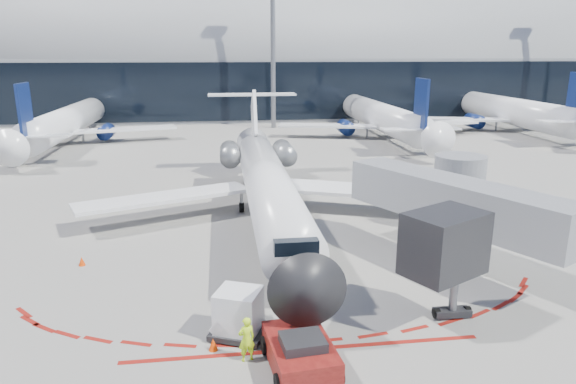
{
  "coord_description": "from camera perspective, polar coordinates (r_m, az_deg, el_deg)",
  "views": [
    {
      "loc": [
        -2.92,
        -28.77,
        11.14
      ],
      "look_at": [
        1.07,
        1.53,
        2.73
      ],
      "focal_mm": 32.0,
      "sensor_mm": 36.0,
      "label": 1
    }
  ],
  "objects": [
    {
      "name": "bg_airliner_3",
      "position": [
        82.08,
        23.48,
        10.19
      ],
      "size": [
        33.88,
        35.87,
        10.96
      ],
      "primitive_type": null,
      "color": "white",
      "rests_on": "ground"
    },
    {
      "name": "bg_airliner_1",
      "position": [
        70.29,
        -23.6,
        9.19
      ],
      "size": [
        31.46,
        33.31,
        10.18
      ],
      "primitive_type": null,
      "color": "white",
      "rests_on": "ground"
    },
    {
      "name": "uld_container",
      "position": [
        21.22,
        -5.5,
        -13.3
      ],
      "size": [
        2.62,
        2.45,
        1.97
      ],
      "rotation": [
        0.0,
        0.0,
        -0.39
      ],
      "color": "black",
      "rests_on": "ground"
    },
    {
      "name": "ramp_worker",
      "position": [
        19.74,
        -4.64,
        -15.97
      ],
      "size": [
        0.74,
        0.6,
        1.76
      ],
      "primitive_type": "imported",
      "rotation": [
        0.0,
        0.0,
        3.46
      ],
      "color": "#C8FF1A",
      "rests_on": "ground"
    },
    {
      "name": "bg_airliner_2",
      "position": [
        70.49,
        10.38,
        10.33
      ],
      "size": [
        32.3,
        34.2,
        10.45
      ],
      "primitive_type": null,
      "color": "white",
      "rests_on": "ground"
    },
    {
      "name": "pushback_tug",
      "position": [
        19.4,
        1.38,
        -17.41
      ],
      "size": [
        2.68,
        5.62,
        1.44
      ],
      "rotation": [
        0.0,
        0.0,
        0.11
      ],
      "color": "#530C0B",
      "rests_on": "ground"
    },
    {
      "name": "safety_cone_right",
      "position": [
        20.78,
        -8.32,
        -16.4
      ],
      "size": [
        0.36,
        0.36,
        0.5
      ],
      "primitive_type": "cone",
      "color": "#E43B04",
      "rests_on": "ground"
    },
    {
      "name": "safety_cone_left",
      "position": [
        29.92,
        -21.94,
        -7.14
      ],
      "size": [
        0.36,
        0.36,
        0.5
      ],
      "primitive_type": "cone",
      "color": "#E43B04",
      "rests_on": "ground"
    },
    {
      "name": "apron_centerline",
      "position": [
        32.85,
        -1.97,
        -4.43
      ],
      "size": [
        0.25,
        40.0,
        0.01
      ],
      "primitive_type": "cube",
      "color": "silver",
      "rests_on": "ground"
    },
    {
      "name": "light_mast_centre",
      "position": [
        77.19,
        -1.68,
        16.39
      ],
      "size": [
        0.7,
        0.7,
        25.0
      ],
      "primitive_type": "cylinder",
      "color": "slate",
      "rests_on": "ground"
    },
    {
      "name": "terminal_building",
      "position": [
        93.83,
        -5.89,
        13.71
      ],
      "size": [
        150.0,
        24.15,
        24.0
      ],
      "color": "gray",
      "rests_on": "ground"
    },
    {
      "name": "regional_jet",
      "position": [
        34.87,
        -2.41,
        1.29
      ],
      "size": [
        25.72,
        31.72,
        7.94
      ],
      "color": "white",
      "rests_on": "ground"
    },
    {
      "name": "jet_bridge",
      "position": [
        29.85,
        18.03,
        -1.2
      ],
      "size": [
        10.03,
        15.2,
        4.9
      ],
      "color": "gray",
      "rests_on": "ground"
    },
    {
      "name": "ground",
      "position": [
        30.99,
        -1.61,
        -5.69
      ],
      "size": [
        260.0,
        260.0,
        0.0
      ],
      "primitive_type": "plane",
      "color": "slate",
      "rests_on": "ground"
    },
    {
      "name": "apron_stop_bar",
      "position": [
        20.76,
        1.84,
        -17.07
      ],
      "size": [
        14.0,
        0.25,
        0.01
      ],
      "primitive_type": "cube",
      "color": "maroon",
      "rests_on": "ground"
    }
  ]
}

